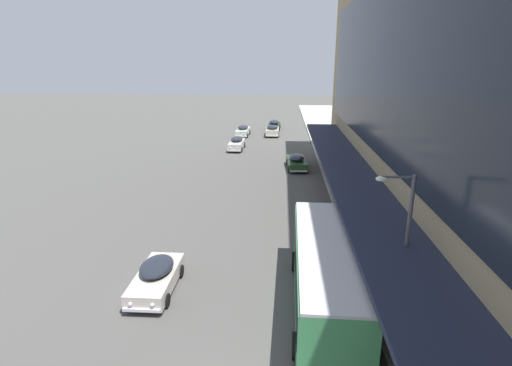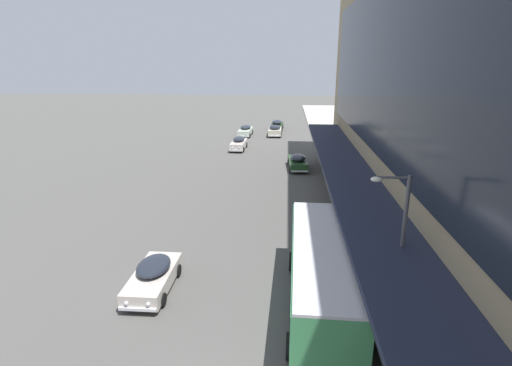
% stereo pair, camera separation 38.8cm
% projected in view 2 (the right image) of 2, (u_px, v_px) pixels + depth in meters
% --- Properties ---
extents(transit_bus_kerbside_front, '(2.98, 10.22, 3.25)m').
position_uv_depth(transit_bus_kerbside_front, '(321.00, 273.00, 17.32)').
color(transit_bus_kerbside_front, '#44975C').
rests_on(transit_bus_kerbside_front, ground).
extents(sedan_oncoming_rear, '(1.90, 4.47, 1.44)m').
position_uv_depth(sedan_oncoming_rear, '(153.00, 276.00, 19.28)').
color(sedan_oncoming_rear, beige).
rests_on(sedan_oncoming_rear, ground).
extents(sedan_second_mid, '(1.96, 5.06, 1.51)m').
position_uv_depth(sedan_second_mid, '(245.00, 131.00, 58.65)').
color(sedan_second_mid, beige).
rests_on(sedan_second_mid, ground).
extents(sedan_second_near, '(2.01, 5.03, 1.53)m').
position_uv_depth(sedan_second_near, '(277.00, 125.00, 64.00)').
color(sedan_second_near, '#1D3415').
rests_on(sedan_second_near, ground).
extents(sedan_oncoming_front, '(1.84, 4.77, 1.58)m').
position_uv_depth(sedan_oncoming_front, '(239.00, 143.00, 49.64)').
color(sedan_oncoming_front, beige).
rests_on(sedan_oncoming_front, ground).
extents(sedan_far_back, '(1.99, 4.31, 1.61)m').
position_uv_depth(sedan_far_back, '(275.00, 130.00, 58.58)').
color(sedan_far_back, beige).
rests_on(sedan_far_back, ground).
extents(sedan_lead_near, '(2.10, 4.89, 1.52)m').
position_uv_depth(sedan_lead_near, '(298.00, 162.00, 40.76)').
color(sedan_lead_near, '#224220').
rests_on(sedan_lead_near, ground).
extents(pedestrian_at_kerb, '(0.33, 0.60, 1.86)m').
position_uv_depth(pedestrian_at_kerb, '(373.00, 278.00, 18.18)').
color(pedestrian_at_kerb, black).
rests_on(pedestrian_at_kerb, sidewalk_kerb).
extents(street_lamp, '(1.50, 0.28, 6.49)m').
position_uv_depth(street_lamp, '(398.00, 242.00, 15.46)').
color(street_lamp, '#4C4C51').
rests_on(street_lamp, sidewalk_kerb).
extents(fire_hydrant, '(0.20, 0.40, 0.70)m').
position_uv_depth(fire_hydrant, '(351.00, 220.00, 26.52)').
color(fire_hydrant, red).
rests_on(fire_hydrant, sidewalk_kerb).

